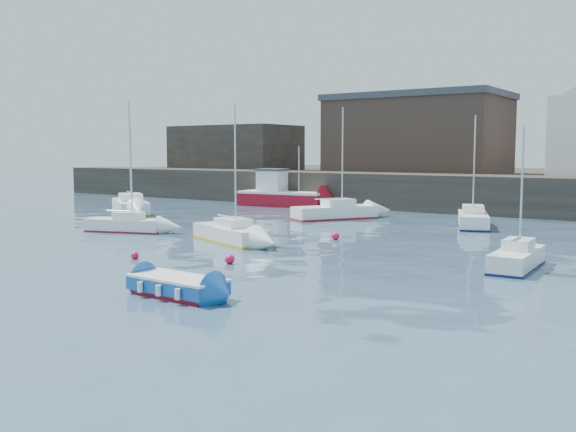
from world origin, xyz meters
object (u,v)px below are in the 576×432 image
Objects in this scene: buoy_near at (135,259)px; buoy_far at (335,240)px; sailboat_b at (231,233)px; sailboat_f at (473,219)px; sailboat_e at (130,206)px; sailboat_c at (517,258)px; blue_dinghy at (177,285)px; sailboat_a at (126,224)px; fishing_boat at (281,194)px; sailboat_h at (335,212)px; buoy_mid at (230,264)px.

buoy_near is 0.81× the size of buoy_far.
buoy_near is 11.63m from buoy_far.
sailboat_b reaches higher than sailboat_f.
sailboat_e reaches higher than buoy_near.
blue_dinghy is at bearing -124.55° from sailboat_c.
sailboat_a is 0.72× the size of sailboat_e.
buoy_far is at bearing -112.74° from sailboat_f.
fishing_boat is 1.42× the size of sailboat_c.
sailboat_a is 22.16m from sailboat_f.
sailboat_c is 0.73× the size of sailboat_h.
fishing_boat is 18.94× the size of buoy_far.
buoy_near is at bearing -68.10° from fishing_boat.
sailboat_c is at bearing -37.42° from fishing_boat.
buoy_mid is (4.30, -5.31, -0.48)m from sailboat_b.
sailboat_b is 6.81m from buoy_near.
sailboat_h reaches higher than buoy_near.
sailboat_f is (8.56, 14.33, 0.03)m from sailboat_b.
sailboat_a is at bearing -116.15° from sailboat_h.
buoy_far is at bearing 68.17° from buoy_near.
sailboat_a is 13.46m from buoy_mid.
buoy_far is at bearing -47.21° from fishing_boat.
sailboat_b reaches higher than sailboat_c.
sailboat_f reaches higher than sailboat_a.
sailboat_c is 13.38× the size of buoy_far.
fishing_boat is at bearing 132.79° from buoy_far.
blue_dinghy is 26.13m from sailboat_h.
sailboat_c is (26.11, -19.97, -0.58)m from fishing_boat.
buoy_near is at bearing -154.02° from sailboat_c.
buoy_near is at bearing -41.27° from sailboat_e.
blue_dinghy is at bearing -71.51° from sailboat_h.
buoy_near is (-8.65, -21.13, -0.51)m from sailboat_f.
buoy_far is (-4.33, -10.33, -0.51)m from sailboat_f.
fishing_boat is 1.32× the size of sailboat_a.
sailboat_b reaches higher than buoy_far.
sailboat_e is (-32.10, 7.54, 0.12)m from sailboat_c.
fishing_boat is at bearing 162.46° from sailboat_f.
sailboat_e is at bearing 136.98° from sailboat_a.
sailboat_a is (-15.05, 11.00, 0.07)m from blue_dinghy.
sailboat_c is at bearing 28.77° from buoy_mid.
buoy_near is at bearing -112.28° from sailboat_f.
sailboat_e is 1.09× the size of sailboat_h.
sailboat_b is at bearing -84.17° from sailboat_h.
sailboat_c reaches higher than buoy_near.
sailboat_b is 1.01× the size of sailboat_f.
sailboat_f is at bearing -17.54° from fishing_boat.
fishing_boat is at bearing 111.90° from buoy_near.
blue_dinghy is 8.24× the size of buoy_far.
buoy_mid is at bearing -151.23° from sailboat_c.
sailboat_c is 15.20m from sailboat_f.
sailboat_f reaches higher than fishing_boat.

